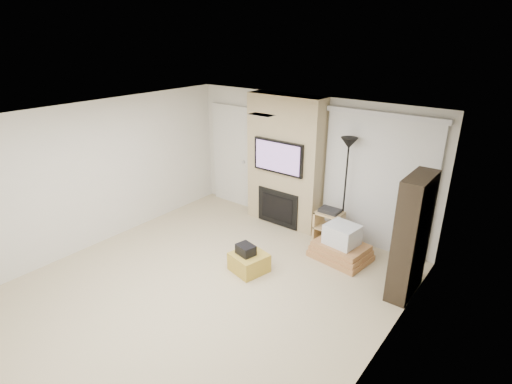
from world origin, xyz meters
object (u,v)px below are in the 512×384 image
Objects in this scene: ottoman at (249,262)px; av_stand at (329,225)px; floor_lamp at (347,162)px; box_stack at (341,246)px; bookshelf at (411,237)px.

ottoman is 0.76× the size of av_stand.
floor_lamp is 1.41m from box_stack.
ottoman is 0.26× the size of floor_lamp.
floor_lamp is at bearing 67.77° from ottoman.
floor_lamp is at bearing 116.13° from box_stack.
box_stack is at bearing -63.87° from floor_lamp.
floor_lamp is at bearing 150.20° from bookshelf.
av_stand reaches higher than box_stack.
av_stand is (-0.17, -0.18, -1.17)m from floor_lamp.
ottoman is at bearing -155.89° from bookshelf.
av_stand is 0.37× the size of bookshelf.
box_stack is (0.98, 1.23, 0.08)m from ottoman.
av_stand is at bearing 158.21° from bookshelf.
bookshelf is at bearing -13.57° from box_stack.
box_stack is at bearing -39.55° from av_stand.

